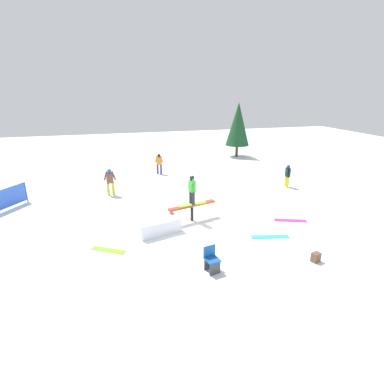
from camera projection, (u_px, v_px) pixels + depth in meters
name	position (u px, v px, depth m)	size (l,w,h in m)	color
ground_plane	(192.00, 220.00, 13.84)	(60.00, 60.00, 0.00)	white
rail_feature	(192.00, 207.00, 13.62)	(2.35, 0.89, 0.79)	black
snow_kicker_ramp	(155.00, 223.00, 12.86)	(1.80, 1.50, 0.60)	white
main_rider_on_rail	(192.00, 190.00, 13.36)	(1.37, 0.73, 1.37)	#95E12E
bystander_brown	(110.00, 181.00, 16.86)	(0.70, 0.26, 1.54)	gold
bystander_orange	(159.00, 163.00, 21.14)	(0.57, 0.36, 1.45)	#3F3776
bystander_black	(288.00, 175.00, 18.29)	(0.25, 0.63, 1.42)	gold
loose_snowboard_cyan	(270.00, 237.00, 12.29)	(1.55, 0.28, 0.02)	#2FB5C6
loose_snowboard_lime	(108.00, 250.00, 11.27)	(1.36, 0.28, 0.02)	#89DE31
loose_snowboard_magenta	(290.00, 220.00, 13.81)	(1.45, 0.28, 0.02)	#C32F9B
folding_chair	(211.00, 260.00, 9.88)	(0.52, 0.52, 0.88)	#3F3F44
backpack_on_snow	(316.00, 257.00, 10.50)	(0.30, 0.22, 0.34)	brown
pine_tree_near	(238.00, 124.00, 25.97)	(2.06, 2.06, 4.69)	#4C331E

